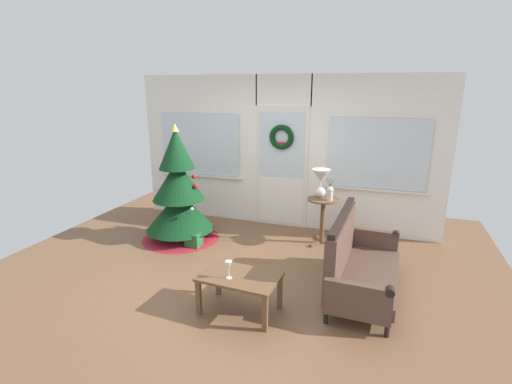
{
  "coord_description": "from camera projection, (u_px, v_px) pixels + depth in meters",
  "views": [
    {
      "loc": [
        1.63,
        -4.05,
        2.37
      ],
      "look_at": [
        0.05,
        0.55,
        1.0
      ],
      "focal_mm": 26.6,
      "sensor_mm": 36.0,
      "label": 1
    }
  ],
  "objects": [
    {
      "name": "settee_sofa",
      "position": [
        356.0,
        262.0,
        4.43
      ],
      "size": [
        0.78,
        1.65,
        0.96
      ],
      "color": "black",
      "rests_on": "ground"
    },
    {
      "name": "table_lamp",
      "position": [
        321.0,
        179.0,
        5.71
      ],
      "size": [
        0.28,
        0.28,
        0.44
      ],
      "color": "silver",
      "rests_on": "side_table"
    },
    {
      "name": "back_wall_with_door",
      "position": [
        283.0,
        152.0,
        6.39
      ],
      "size": [
        5.2,
        0.19,
        2.55
      ],
      "color": "white",
      "rests_on": "ground"
    },
    {
      "name": "christmas_tree",
      "position": [
        179.0,
        197.0,
        5.91
      ],
      "size": [
        1.22,
        1.22,
        1.83
      ],
      "color": "#4C331E",
      "rests_on": "ground"
    },
    {
      "name": "flower_vase",
      "position": [
        330.0,
        193.0,
        5.61
      ],
      "size": [
        0.11,
        0.1,
        0.35
      ],
      "color": "beige",
      "rests_on": "side_table"
    },
    {
      "name": "coffee_table",
      "position": [
        240.0,
        281.0,
        4.04
      ],
      "size": [
        0.87,
        0.57,
        0.43
      ],
      "color": "brown",
      "rests_on": "ground"
    },
    {
      "name": "ground_plane",
      "position": [
        238.0,
        278.0,
        4.84
      ],
      "size": [
        6.76,
        6.76,
        0.0
      ],
      "primitive_type": "plane",
      "color": "brown"
    },
    {
      "name": "gift_box",
      "position": [
        194.0,
        240.0,
        5.76
      ],
      "size": [
        0.22,
        0.2,
        0.22
      ],
      "primitive_type": "cube",
      "color": "#266633",
      "rests_on": "ground"
    },
    {
      "name": "side_table",
      "position": [
        323.0,
        212.0,
        5.79
      ],
      "size": [
        0.5,
        0.48,
        0.72
      ],
      "color": "brown",
      "rests_on": "ground"
    },
    {
      "name": "wine_glass",
      "position": [
        229.0,
        266.0,
        3.93
      ],
      "size": [
        0.08,
        0.08,
        0.2
      ],
      "color": "silver",
      "rests_on": "coffee_table"
    }
  ]
}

